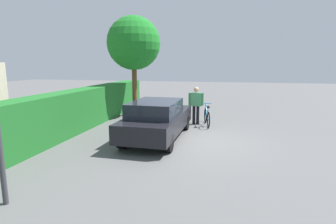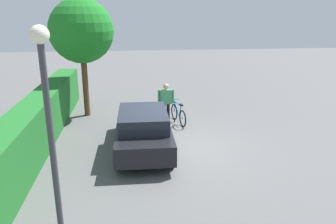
{
  "view_description": "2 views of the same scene",
  "coord_description": "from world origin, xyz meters",
  "px_view_note": "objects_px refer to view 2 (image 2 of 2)",
  "views": [
    {
      "loc": [
        -8.9,
        -1.09,
        2.62
      ],
      "look_at": [
        0.35,
        0.95,
        0.91
      ],
      "focal_mm": 28.87,
      "sensor_mm": 36.0,
      "label": 1
    },
    {
      "loc": [
        -9.82,
        1.71,
        4.26
      ],
      "look_at": [
        1.24,
        0.3,
        0.87
      ],
      "focal_mm": 34.61,
      "sensor_mm": 36.0,
      "label": 2
    }
  ],
  "objects_px": {
    "bicycle": "(178,114)",
    "person_rider": "(166,100)",
    "parked_car_near": "(143,128)",
    "street_lamp": "(49,122)",
    "tree_kerbside": "(81,31)"
  },
  "relations": [
    {
      "from": "bicycle",
      "to": "person_rider",
      "type": "distance_m",
      "value": 0.76
    },
    {
      "from": "parked_car_near",
      "to": "bicycle",
      "type": "relative_size",
      "value": 2.66
    },
    {
      "from": "parked_car_near",
      "to": "person_rider",
      "type": "bearing_deg",
      "value": -22.51
    },
    {
      "from": "street_lamp",
      "to": "bicycle",
      "type": "bearing_deg",
      "value": -23.18
    },
    {
      "from": "parked_car_near",
      "to": "tree_kerbside",
      "type": "relative_size",
      "value": 0.87
    },
    {
      "from": "parked_car_near",
      "to": "bicycle",
      "type": "bearing_deg",
      "value": -32.07
    },
    {
      "from": "tree_kerbside",
      "to": "parked_car_near",
      "type": "bearing_deg",
      "value": -150.95
    },
    {
      "from": "street_lamp",
      "to": "tree_kerbside",
      "type": "distance_m",
      "value": 9.08
    },
    {
      "from": "parked_car_near",
      "to": "bicycle",
      "type": "distance_m",
      "value": 2.93
    },
    {
      "from": "bicycle",
      "to": "person_rider",
      "type": "height_order",
      "value": "person_rider"
    },
    {
      "from": "bicycle",
      "to": "tree_kerbside",
      "type": "height_order",
      "value": "tree_kerbside"
    },
    {
      "from": "person_rider",
      "to": "bicycle",
      "type": "bearing_deg",
      "value": -100.09
    },
    {
      "from": "street_lamp",
      "to": "tree_kerbside",
      "type": "bearing_deg",
      "value": 3.69
    },
    {
      "from": "bicycle",
      "to": "street_lamp",
      "type": "distance_m",
      "value": 8.44
    },
    {
      "from": "parked_car_near",
      "to": "bicycle",
      "type": "height_order",
      "value": "parked_car_near"
    }
  ]
}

